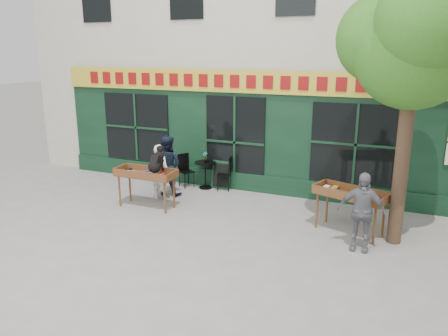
% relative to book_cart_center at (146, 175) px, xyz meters
% --- Properties ---
extents(ground, '(80.00, 80.00, 0.00)m').
position_rel_book_cart_center_xyz_m(ground, '(1.46, -0.09, -0.82)').
color(ground, slate).
rests_on(ground, ground).
extents(building, '(14.00, 7.26, 10.00)m').
position_rel_book_cart_center_xyz_m(building, '(1.46, 5.88, 4.15)').
color(building, beige).
rests_on(building, ground).
extents(street_tree, '(3.05, 2.90, 5.60)m').
position_rel_book_cart_center_xyz_m(street_tree, '(5.80, 0.27, 3.29)').
color(street_tree, '#382619').
rests_on(street_tree, ground).
extents(book_cart_center, '(1.50, 0.62, 0.99)m').
position_rel_book_cart_center_xyz_m(book_cart_center, '(0.00, 0.00, 0.00)').
color(book_cart_center, brown).
rests_on(book_cart_center, ground).
extents(dog, '(0.34, 0.60, 0.60)m').
position_rel_book_cart_center_xyz_m(dog, '(0.35, -0.05, 0.47)').
color(dog, black).
rests_on(dog, book_cart_center).
extents(woman, '(0.54, 0.35, 1.48)m').
position_rel_book_cart_center_xyz_m(woman, '(-0.00, 0.65, -0.08)').
color(woman, silver).
rests_on(woman, ground).
extents(book_cart_right, '(1.62, 1.07, 0.99)m').
position_rel_book_cart_center_xyz_m(book_cart_right, '(4.84, 0.34, 0.00)').
color(book_cart_right, brown).
rests_on(book_cart_right, ground).
extents(man_right, '(0.93, 0.40, 1.57)m').
position_rel_book_cart_center_xyz_m(man_right, '(5.14, -0.41, -0.04)').
color(man_right, slate).
rests_on(man_right, ground).
extents(bistro_table, '(0.60, 0.60, 0.76)m').
position_rel_book_cart_center_xyz_m(bistro_table, '(0.67, 1.98, -0.28)').
color(bistro_table, black).
rests_on(bistro_table, ground).
extents(bistro_chair_left, '(0.50, 0.50, 0.95)m').
position_rel_book_cart_center_xyz_m(bistro_chair_left, '(0.04, 1.93, -0.26)').
color(bistro_chair_left, black).
rests_on(bistro_chair_left, ground).
extents(bistro_chair_right, '(0.44, 0.44, 0.95)m').
position_rel_book_cart_center_xyz_m(bistro_chair_right, '(1.31, 2.05, -0.26)').
color(bistro_chair_right, black).
rests_on(bistro_chair_right, ground).
extents(potted_plant, '(0.18, 0.15, 0.30)m').
position_rel_book_cart_center_xyz_m(potted_plant, '(0.67, 1.98, 0.09)').
color(potted_plant, gray).
rests_on(potted_plant, bistro_table).
extents(man_left, '(0.83, 0.67, 1.62)m').
position_rel_book_cart_center_xyz_m(man_left, '(-0.03, 1.08, -0.01)').
color(man_left, black).
rests_on(man_left, ground).
extents(chalkboard, '(0.57, 0.22, 0.79)m').
position_rel_book_cart_center_xyz_m(chalkboard, '(1.10, 2.10, -0.42)').
color(chalkboard, black).
rests_on(chalkboard, ground).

